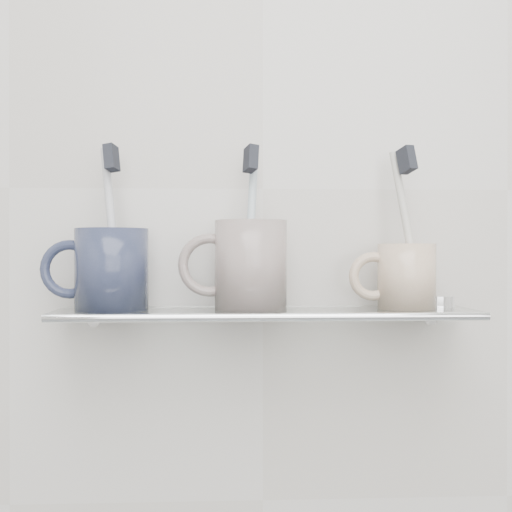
{
  "coord_description": "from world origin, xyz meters",
  "views": [
    {
      "loc": [
        -0.06,
        0.19,
        1.17
      ],
      "look_at": [
        -0.01,
        1.04,
        1.16
      ],
      "focal_mm": 50.0,
      "sensor_mm": 36.0,
      "label": 1
    }
  ],
  "objects": [
    {
      "name": "mug_center_handle",
      "position": [
        -0.07,
        1.04,
        1.15
      ],
      "size": [
        0.08,
        0.01,
        0.08
      ],
      "primitive_type": "torus",
      "rotation": [
        1.57,
        0.0,
        0.0
      ],
      "color": "silver",
      "rests_on": "mug_center"
    },
    {
      "name": "wall_back",
      "position": [
        0.0,
        1.1,
        1.25
      ],
      "size": [
        2.5,
        0.0,
        2.5
      ],
      "primitive_type": "plane",
      "rotation": [
        1.57,
        0.0,
        0.0
      ],
      "color": "beige",
      "rests_on": "ground"
    },
    {
      "name": "shelf_glass",
      "position": [
        0.0,
        1.04,
        1.1
      ],
      "size": [
        0.5,
        0.12,
        0.01
      ],
      "primitive_type": "cube",
      "color": "silver",
      "rests_on": "wall_back"
    },
    {
      "name": "toothbrush_center",
      "position": [
        -0.02,
        1.04,
        1.2
      ],
      "size": [
        0.02,
        0.05,
        0.19
      ],
      "primitive_type": "cylinder",
      "rotation": [
        -0.18,
        0.12,
        0.3
      ],
      "color": "#A8CBD6",
      "rests_on": "mug_center"
    },
    {
      "name": "bracket_right",
      "position": [
        0.21,
        1.09,
        1.09
      ],
      "size": [
        0.02,
        0.03,
        0.02
      ],
      "primitive_type": "cylinder",
      "rotation": [
        1.57,
        0.0,
        0.0
      ],
      "color": "silver",
      "rests_on": "wall_back"
    },
    {
      "name": "mug_left",
      "position": [
        -0.18,
        1.04,
        1.15
      ],
      "size": [
        0.09,
        0.09,
        0.1
      ],
      "primitive_type": "cylinder",
      "rotation": [
        0.0,
        0.0,
        0.07
      ],
      "color": "#21273E",
      "rests_on": "shelf_glass"
    },
    {
      "name": "bristles_center",
      "position": [
        -0.02,
        1.04,
        1.28
      ],
      "size": [
        0.02,
        0.03,
        0.03
      ],
      "primitive_type": "cube",
      "rotation": [
        -0.18,
        0.12,
        0.3
      ],
      "color": "black",
      "rests_on": "toothbrush_center"
    },
    {
      "name": "mug_right_handle",
      "position": [
        0.13,
        1.04,
        1.14
      ],
      "size": [
        0.06,
        0.01,
        0.06
      ],
      "primitive_type": "torus",
      "rotation": [
        1.57,
        0.0,
        0.0
      ],
      "color": "beige",
      "rests_on": "mug_right"
    },
    {
      "name": "mug_center",
      "position": [
        -0.02,
        1.04,
        1.15
      ],
      "size": [
        0.11,
        0.11,
        0.11
      ],
      "primitive_type": "cylinder",
      "rotation": [
        0.0,
        0.0,
        0.37
      ],
      "color": "silver",
      "rests_on": "shelf_glass"
    },
    {
      "name": "toothbrush_left",
      "position": [
        -0.18,
        1.04,
        1.2
      ],
      "size": [
        0.03,
        0.04,
        0.19
      ],
      "primitive_type": "cylinder",
      "rotation": [
        -0.13,
        -0.14,
        -0.22
      ],
      "color": "silver",
      "rests_on": "mug_left"
    },
    {
      "name": "bracket_left",
      "position": [
        -0.21,
        1.09,
        1.09
      ],
      "size": [
        0.02,
        0.03,
        0.02
      ],
      "primitive_type": "cylinder",
      "rotation": [
        1.57,
        0.0,
        0.0
      ],
      "color": "silver",
      "rests_on": "wall_back"
    },
    {
      "name": "mug_left_handle",
      "position": [
        -0.23,
        1.04,
        1.15
      ],
      "size": [
        0.07,
        0.01,
        0.07
      ],
      "primitive_type": "torus",
      "rotation": [
        1.57,
        0.0,
        0.0
      ],
      "color": "#21273E",
      "rests_on": "mug_left"
    },
    {
      "name": "bristles_right",
      "position": [
        0.17,
        1.04,
        1.28
      ],
      "size": [
        0.02,
        0.03,
        0.03
      ],
      "primitive_type": "cube",
      "rotation": [
        -0.26,
        -0.02,
        0.4
      ],
      "color": "black",
      "rests_on": "toothbrush_right"
    },
    {
      "name": "toothbrush_right",
      "position": [
        0.17,
        1.04,
        1.2
      ],
      "size": [
        0.04,
        0.06,
        0.19
      ],
      "primitive_type": "cylinder",
      "rotation": [
        -0.26,
        -0.02,
        0.4
      ],
      "color": "beige",
      "rests_on": "mug_right"
    },
    {
      "name": "bristles_left",
      "position": [
        -0.18,
        1.04,
        1.28
      ],
      "size": [
        0.02,
        0.03,
        0.03
      ],
      "primitive_type": "cube",
      "rotation": [
        -0.13,
        -0.14,
        -0.22
      ],
      "color": "black",
      "rests_on": "toothbrush_left"
    },
    {
      "name": "chrome_cap",
      "position": [
        0.21,
        1.04,
        1.11
      ],
      "size": [
        0.04,
        0.04,
        0.02
      ],
      "primitive_type": "cylinder",
      "color": "silver",
      "rests_on": "shelf_glass"
    },
    {
      "name": "shelf_rail",
      "position": [
        0.0,
        0.98,
        1.1
      ],
      "size": [
        0.5,
        0.01,
        0.01
      ],
      "primitive_type": "cylinder",
      "rotation": [
        0.0,
        1.57,
        0.0
      ],
      "color": "silver",
      "rests_on": "shelf_glass"
    },
    {
      "name": "mug_right",
      "position": [
        0.17,
        1.04,
        1.14
      ],
      "size": [
        0.08,
        0.08,
        0.08
      ],
      "primitive_type": "cylinder",
      "rotation": [
        0.0,
        0.0,
        -0.11
      ],
      "color": "beige",
      "rests_on": "shelf_glass"
    }
  ]
}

